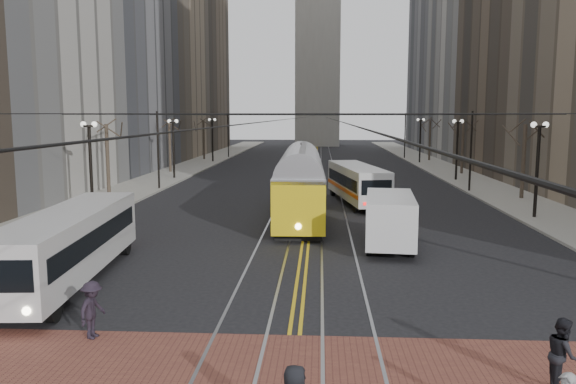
# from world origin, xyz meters

# --- Properties ---
(ground) EXTENTS (260.00, 260.00, 0.00)m
(ground) POSITION_xyz_m (0.00, 0.00, 0.00)
(ground) COLOR black
(ground) RESTS_ON ground
(sidewalk_left) EXTENTS (5.00, 140.00, 0.15)m
(sidewalk_left) POSITION_xyz_m (-15.00, 45.00, 0.07)
(sidewalk_left) COLOR gray
(sidewalk_left) RESTS_ON ground
(sidewalk_right) EXTENTS (5.00, 140.00, 0.15)m
(sidewalk_right) POSITION_xyz_m (15.00, 45.00, 0.07)
(sidewalk_right) COLOR gray
(sidewalk_right) RESTS_ON ground
(streetcar_rails) EXTENTS (4.80, 130.00, 0.02)m
(streetcar_rails) POSITION_xyz_m (0.00, 45.00, 0.00)
(streetcar_rails) COLOR gray
(streetcar_rails) RESTS_ON ground
(centre_lines) EXTENTS (0.42, 130.00, 0.01)m
(centre_lines) POSITION_xyz_m (0.00, 45.00, 0.01)
(centre_lines) COLOR gold
(centre_lines) RESTS_ON ground
(building_left_mid) EXTENTS (16.00, 20.00, 34.00)m
(building_left_mid) POSITION_xyz_m (-25.50, 46.00, 17.00)
(building_left_mid) COLOR slate
(building_left_mid) RESTS_ON ground
(building_left_far) EXTENTS (16.00, 20.00, 40.00)m
(building_left_far) POSITION_xyz_m (-25.50, 86.00, 20.00)
(building_left_far) COLOR brown
(building_left_far) RESTS_ON ground
(building_right_mid) EXTENTS (16.00, 20.00, 34.00)m
(building_right_mid) POSITION_xyz_m (25.50, 46.00, 17.00)
(building_right_mid) COLOR brown
(building_right_mid) RESTS_ON ground
(building_right_far) EXTENTS (16.00, 20.00, 40.00)m
(building_right_far) POSITION_xyz_m (25.50, 86.00, 20.00)
(building_right_far) COLOR slate
(building_right_far) RESTS_ON ground
(lamp_posts) EXTENTS (27.60, 57.20, 5.60)m
(lamp_posts) POSITION_xyz_m (-0.00, 28.75, 2.80)
(lamp_posts) COLOR black
(lamp_posts) RESTS_ON ground
(street_trees) EXTENTS (31.68, 53.28, 5.60)m
(street_trees) POSITION_xyz_m (0.00, 35.25, 2.80)
(street_trees) COLOR #382D23
(street_trees) RESTS_ON ground
(trolley_wires) EXTENTS (25.96, 120.00, 6.60)m
(trolley_wires) POSITION_xyz_m (0.00, 34.83, 3.77)
(trolley_wires) COLOR black
(trolley_wires) RESTS_ON ground
(transit_bus) EXTENTS (3.11, 10.91, 2.69)m
(transit_bus) POSITION_xyz_m (-8.66, 3.70, 1.35)
(transit_bus) COLOR #B9B9B9
(transit_bus) RESTS_ON ground
(streetcar) EXTENTS (2.97, 14.42, 3.39)m
(streetcar) POSITION_xyz_m (-0.50, 17.61, 1.69)
(streetcar) COLOR yellow
(streetcar) RESTS_ON ground
(rear_bus) EXTENTS (3.97, 10.59, 2.70)m
(rear_bus) POSITION_xyz_m (3.33, 23.58, 1.35)
(rear_bus) COLOR silver
(rear_bus) RESTS_ON ground
(cargo_van) EXTENTS (2.70, 5.85, 2.51)m
(cargo_van) POSITION_xyz_m (4.00, 9.97, 1.25)
(cargo_van) COLOR silver
(cargo_van) RESTS_ON ground
(sedan_grey) EXTENTS (2.77, 5.19, 1.68)m
(sedan_grey) POSITION_xyz_m (4.00, 30.63, 0.84)
(sedan_grey) COLOR #3C3E43
(sedan_grey) RESTS_ON ground
(sedan_silver) EXTENTS (1.78, 4.27, 1.37)m
(sedan_silver) POSITION_xyz_m (4.00, 41.25, 0.69)
(sedan_silver) COLOR #AFB2B7
(sedan_silver) RESTS_ON ground
(pedestrian_c) EXTENTS (0.78, 0.93, 1.71)m
(pedestrian_c) POSITION_xyz_m (6.23, -3.87, 0.87)
(pedestrian_c) COLOR black
(pedestrian_c) RESTS_ON crosswalk_band
(pedestrian_d) EXTENTS (0.80, 1.16, 1.64)m
(pedestrian_d) POSITION_xyz_m (-5.67, -1.50, 0.83)
(pedestrian_d) COLOR black
(pedestrian_d) RESTS_ON crosswalk_band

